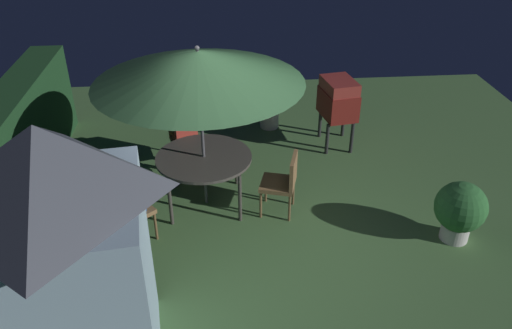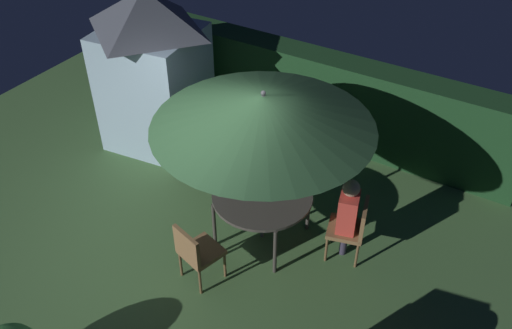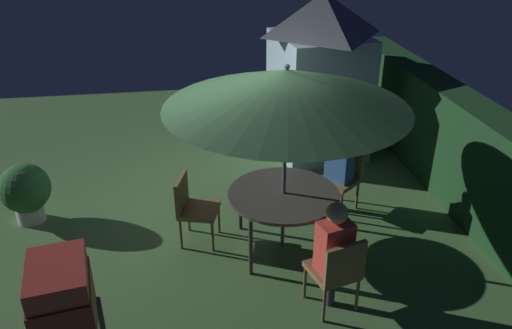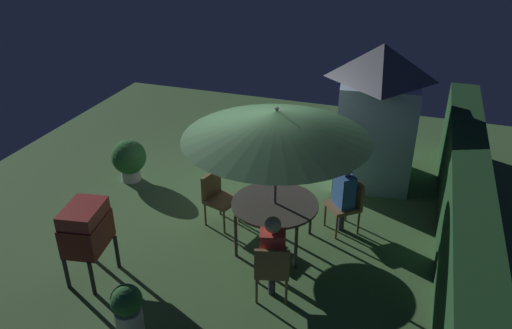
{
  "view_description": "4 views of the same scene",
  "coord_description": "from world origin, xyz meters",
  "px_view_note": "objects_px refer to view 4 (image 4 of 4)",
  "views": [
    {
      "loc": [
        -5.29,
        0.59,
        4.31
      ],
      "look_at": [
        0.18,
        0.12,
        1.02
      ],
      "focal_mm": 35.8,
      "sensor_mm": 36.0,
      "label": 1
    },
    {
      "loc": [
        3.59,
        -3.89,
        5.51
      ],
      "look_at": [
        0.76,
        0.79,
        1.24
      ],
      "focal_mm": 38.34,
      "sensor_mm": 36.0,
      "label": 2
    },
    {
      "loc": [
        5.96,
        -0.34,
        3.81
      ],
      "look_at": [
        0.18,
        0.56,
        0.83
      ],
      "focal_mm": 35.56,
      "sensor_mm": 36.0,
      "label": 3
    },
    {
      "loc": [
        7.15,
        2.62,
        4.88
      ],
      "look_at": [
        0.33,
        0.31,
        1.1
      ],
      "focal_mm": 35.53,
      "sensor_mm": 36.0,
      "label": 4
    }
  ],
  "objects_px": {
    "chair_toward_hedge": "(217,195)",
    "person_in_blue": "(344,189)",
    "garden_shed": "(376,113)",
    "bbq_grill": "(86,229)",
    "chair_near_shed": "(272,268)",
    "potted_plant_by_shed": "(129,159)",
    "patio_umbrella": "(276,124)",
    "patio_table": "(275,206)",
    "chair_far_side": "(348,202)",
    "person_in_red": "(272,248)",
    "potted_plant_by_grill": "(128,309)"
  },
  "relations": [
    {
      "from": "patio_umbrella",
      "to": "bbq_grill",
      "type": "distance_m",
      "value": 3.01
    },
    {
      "from": "person_in_red",
      "to": "person_in_blue",
      "type": "bearing_deg",
      "value": 161.01
    },
    {
      "from": "chair_near_shed",
      "to": "chair_far_side",
      "type": "relative_size",
      "value": 1.0
    },
    {
      "from": "potted_plant_by_grill",
      "to": "bbq_grill",
      "type": "bearing_deg",
      "value": -125.98
    },
    {
      "from": "chair_toward_hedge",
      "to": "person_in_blue",
      "type": "height_order",
      "value": "person_in_blue"
    },
    {
      "from": "bbq_grill",
      "to": "chair_near_shed",
      "type": "distance_m",
      "value": 2.62
    },
    {
      "from": "patio_umbrella",
      "to": "garden_shed",
      "type": "bearing_deg",
      "value": 157.16
    },
    {
      "from": "potted_plant_by_grill",
      "to": "person_in_red",
      "type": "height_order",
      "value": "person_in_red"
    },
    {
      "from": "patio_table",
      "to": "person_in_blue",
      "type": "distance_m",
      "value": 1.2
    },
    {
      "from": "potted_plant_by_shed",
      "to": "patio_table",
      "type": "bearing_deg",
      "value": 71.27
    },
    {
      "from": "chair_toward_hedge",
      "to": "potted_plant_by_grill",
      "type": "height_order",
      "value": "chair_toward_hedge"
    },
    {
      "from": "bbq_grill",
      "to": "person_in_red",
      "type": "xyz_separation_m",
      "value": [
        -0.49,
        2.54,
        -0.06
      ]
    },
    {
      "from": "patio_table",
      "to": "potted_plant_by_grill",
      "type": "height_order",
      "value": "patio_table"
    },
    {
      "from": "chair_far_side",
      "to": "patio_umbrella",
      "type": "bearing_deg",
      "value": -51.15
    },
    {
      "from": "patio_table",
      "to": "potted_plant_by_shed",
      "type": "distance_m",
      "value": 3.44
    },
    {
      "from": "patio_table",
      "to": "potted_plant_by_shed",
      "type": "xyz_separation_m",
      "value": [
        -1.1,
        -3.25,
        -0.25
      ]
    },
    {
      "from": "patio_umbrella",
      "to": "chair_far_side",
      "type": "bearing_deg",
      "value": 128.85
    },
    {
      "from": "bbq_grill",
      "to": "potted_plant_by_grill",
      "type": "xyz_separation_m",
      "value": [
        0.78,
        1.07,
        -0.45
      ]
    },
    {
      "from": "patio_umbrella",
      "to": "chair_toward_hedge",
      "type": "distance_m",
      "value": 1.92
    },
    {
      "from": "bbq_grill",
      "to": "patio_table",
      "type": "bearing_deg",
      "value": 125.24
    },
    {
      "from": "garden_shed",
      "to": "chair_toward_hedge",
      "type": "relative_size",
      "value": 2.95
    },
    {
      "from": "patio_table",
      "to": "person_in_red",
      "type": "relative_size",
      "value": 1.06
    },
    {
      "from": "chair_near_shed",
      "to": "potted_plant_by_shed",
      "type": "xyz_separation_m",
      "value": [
        -2.28,
        -3.57,
        -0.05
      ]
    },
    {
      "from": "patio_table",
      "to": "chair_far_side",
      "type": "relative_size",
      "value": 1.49
    },
    {
      "from": "patio_umbrella",
      "to": "potted_plant_by_grill",
      "type": "bearing_deg",
      "value": -26.46
    },
    {
      "from": "bbq_grill",
      "to": "garden_shed",
      "type": "bearing_deg",
      "value": 141.75
    },
    {
      "from": "patio_umbrella",
      "to": "chair_far_side",
      "type": "height_order",
      "value": "patio_umbrella"
    },
    {
      "from": "potted_plant_by_grill",
      "to": "person_in_red",
      "type": "xyz_separation_m",
      "value": [
        -1.27,
        1.47,
        0.39
      ]
    },
    {
      "from": "chair_toward_hedge",
      "to": "person_in_blue",
      "type": "xyz_separation_m",
      "value": [
        -0.44,
        2.02,
        0.26
      ]
    },
    {
      "from": "garden_shed",
      "to": "bbq_grill",
      "type": "bearing_deg",
      "value": -38.25
    },
    {
      "from": "chair_near_shed",
      "to": "person_in_red",
      "type": "distance_m",
      "value": 0.28
    },
    {
      "from": "patio_umbrella",
      "to": "chair_near_shed",
      "type": "height_order",
      "value": "patio_umbrella"
    },
    {
      "from": "chair_near_shed",
      "to": "person_in_blue",
      "type": "height_order",
      "value": "person_in_blue"
    },
    {
      "from": "patio_umbrella",
      "to": "potted_plant_by_shed",
      "type": "bearing_deg",
      "value": -108.73
    },
    {
      "from": "chair_toward_hedge",
      "to": "person_in_blue",
      "type": "relative_size",
      "value": 0.71
    },
    {
      "from": "potted_plant_by_shed",
      "to": "bbq_grill",
      "type": "bearing_deg",
      "value": 20.5
    },
    {
      "from": "patio_table",
      "to": "chair_toward_hedge",
      "type": "bearing_deg",
      "value": -105.96
    },
    {
      "from": "patio_umbrella",
      "to": "chair_toward_hedge",
      "type": "bearing_deg",
      "value": -105.96
    },
    {
      "from": "patio_table",
      "to": "person_in_blue",
      "type": "bearing_deg",
      "value": 128.85
    },
    {
      "from": "potted_plant_by_shed",
      "to": "person_in_red",
      "type": "relative_size",
      "value": 0.66
    },
    {
      "from": "patio_umbrella",
      "to": "chair_far_side",
      "type": "relative_size",
      "value": 3.02
    },
    {
      "from": "chair_toward_hedge",
      "to": "bbq_grill",
      "type": "bearing_deg",
      "value": -31.43
    },
    {
      "from": "garden_shed",
      "to": "person_in_red",
      "type": "xyz_separation_m",
      "value": [
        3.8,
        -0.84,
        -0.57
      ]
    },
    {
      "from": "garden_shed",
      "to": "potted_plant_by_shed",
      "type": "height_order",
      "value": "garden_shed"
    },
    {
      "from": "patio_umbrella",
      "to": "chair_far_side",
      "type": "distance_m",
      "value": 2.01
    },
    {
      "from": "patio_table",
      "to": "garden_shed",
      "type": "bearing_deg",
      "value": 157.16
    },
    {
      "from": "patio_table",
      "to": "chair_near_shed",
      "type": "bearing_deg",
      "value": 15.2
    },
    {
      "from": "garden_shed",
      "to": "person_in_blue",
      "type": "xyz_separation_m",
      "value": [
        1.96,
        -0.21,
        -0.57
      ]
    },
    {
      "from": "patio_umbrella",
      "to": "person_in_red",
      "type": "height_order",
      "value": "patio_umbrella"
    },
    {
      "from": "patio_table",
      "to": "chair_far_side",
      "type": "height_order",
      "value": "chair_far_side"
    }
  ]
}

